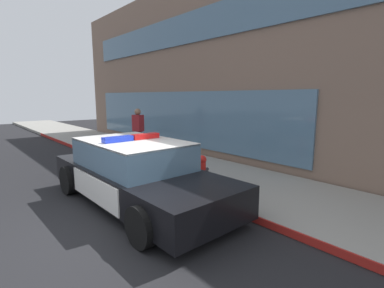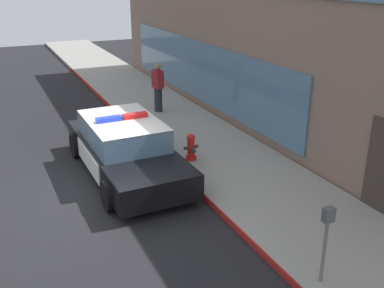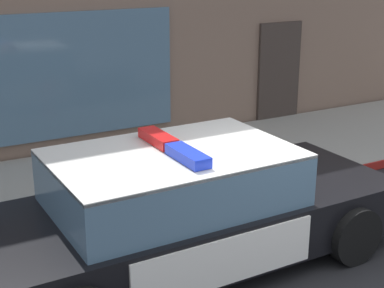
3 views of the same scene
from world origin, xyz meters
TOP-DOWN VIEW (x-y plane):
  - ground at (0.00, 0.00)m, footprint 48.00×48.00m
  - sidewalk at (0.00, 3.66)m, footprint 48.00×2.97m
  - curb_red_paint at (0.00, 2.16)m, footprint 28.80×0.04m
  - police_cruiser at (-1.11, 1.03)m, footprint 4.98×2.14m
  - fire_hydrant at (-0.84, 2.73)m, footprint 0.34×0.39m

SIDE VIEW (x-z plane):
  - ground at x=0.00m, z-range 0.00..0.00m
  - sidewalk at x=0.00m, z-range 0.00..0.15m
  - curb_red_paint at x=0.00m, z-range 0.01..0.14m
  - fire_hydrant at x=-0.84m, z-range 0.14..0.86m
  - police_cruiser at x=-1.11m, z-range -0.07..1.43m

